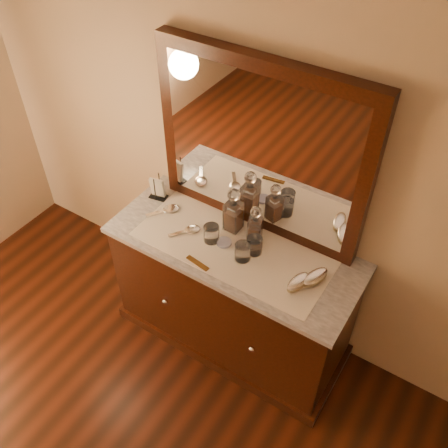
{
  "coord_description": "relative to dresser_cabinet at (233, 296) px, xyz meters",
  "views": [
    {
      "loc": [
        0.98,
        0.34,
        2.83
      ],
      "look_at": [
        0.0,
        1.85,
        1.1
      ],
      "focal_mm": 39.65,
      "sensor_mm": 36.0,
      "label": 1
    }
  ],
  "objects": [
    {
      "name": "decanter_left",
      "position": [
        -0.08,
        0.12,
        0.55
      ],
      "size": [
        0.09,
        0.09,
        0.29
      ],
      "color": "brown",
      "rests_on": "lace_runner"
    },
    {
      "name": "brush_near",
      "position": [
        0.42,
        -0.06,
        0.47
      ],
      "size": [
        0.1,
        0.17,
        0.04
      ],
      "color": "#8C7B56",
      "rests_on": "lace_runner"
    },
    {
      "name": "comb",
      "position": [
        -0.09,
        -0.22,
        0.45
      ],
      "size": [
        0.15,
        0.05,
        0.01
      ],
      "primitive_type": "cube",
      "rotation": [
        0.0,
        0.0,
        -0.14
      ],
      "color": "brown",
      "rests_on": "lace_runner"
    },
    {
      "name": "dresser_cabinet",
      "position": [
        0.0,
        0.0,
        0.0
      ],
      "size": [
        1.4,
        0.55,
        0.82
      ],
      "primitive_type": "cube",
      "color": "black",
      "rests_on": "floor"
    },
    {
      "name": "knob_left",
      "position": [
        -0.3,
        -0.28,
        0.04
      ],
      "size": [
        0.04,
        0.04,
        0.04
      ],
      "primitive_type": "sphere",
      "color": "silver",
      "rests_on": "dresser_cabinet"
    },
    {
      "name": "mirror_frame",
      "position": [
        0.0,
        0.25,
        0.94
      ],
      "size": [
        1.2,
        0.08,
        1.0
      ],
      "primitive_type": "cube",
      "color": "black",
      "rests_on": "marble_top"
    },
    {
      "name": "pin_dish",
      "position": [
        -0.05,
        -0.01,
        0.45
      ],
      "size": [
        0.11,
        0.11,
        0.01
      ],
      "primitive_type": "cylinder",
      "rotation": [
        0.0,
        0.0,
        -0.4
      ],
      "color": "white",
      "rests_on": "lace_runner"
    },
    {
      "name": "knob_right",
      "position": [
        0.3,
        -0.28,
        0.04
      ],
      "size": [
        0.04,
        0.04,
        0.04
      ],
      "primitive_type": "sphere",
      "color": "silver",
      "rests_on": "dresser_cabinet"
    },
    {
      "name": "napkin_rack",
      "position": [
        -0.61,
        0.1,
        0.5
      ],
      "size": [
        0.12,
        0.08,
        0.16
      ],
      "color": "black",
      "rests_on": "marble_top"
    },
    {
      "name": "hand_mirror_outer",
      "position": [
        -0.48,
        0.04,
        0.45
      ],
      "size": [
        0.16,
        0.2,
        0.02
      ],
      "color": "silver",
      "rests_on": "lace_runner"
    },
    {
      "name": "mirror_glass",
      "position": [
        0.0,
        0.21,
        0.94
      ],
      "size": [
        1.06,
        0.01,
        0.86
      ],
      "primitive_type": "cube",
      "color": "white",
      "rests_on": "marble_top"
    },
    {
      "name": "marble_top",
      "position": [
        0.0,
        0.0,
        0.42
      ],
      "size": [
        1.44,
        0.59,
        0.03
      ],
      "primitive_type": "cube",
      "color": "silver",
      "rests_on": "dresser_cabinet"
    },
    {
      "name": "tumblers",
      "position": [
        0.03,
        -0.02,
        0.49
      ],
      "size": [
        0.33,
        0.16,
        0.1
      ],
      "color": "white",
      "rests_on": "lace_runner"
    },
    {
      "name": "lace_runner",
      "position": [
        0.0,
        -0.02,
        0.44
      ],
      "size": [
        1.1,
        0.45,
        0.0
      ],
      "primitive_type": "cube",
      "color": "silver",
      "rests_on": "marble_top"
    },
    {
      "name": "dresser_plinth",
      "position": [
        0.0,
        0.0,
        -0.37
      ],
      "size": [
        1.46,
        0.59,
        0.08
      ],
      "primitive_type": "cube",
      "color": "black",
      "rests_on": "floor"
    },
    {
      "name": "decanter_right",
      "position": [
        0.08,
        0.09,
        0.54
      ],
      "size": [
        0.09,
        0.09,
        0.25
      ],
      "color": "brown",
      "rests_on": "lace_runner"
    },
    {
      "name": "hand_mirror_inner",
      "position": [
        -0.27,
        -0.04,
        0.45
      ],
      "size": [
        0.15,
        0.18,
        0.02
      ],
      "color": "silver",
      "rests_on": "lace_runner"
    },
    {
      "name": "brush_far",
      "position": [
        0.48,
        0.02,
        0.47
      ],
      "size": [
        0.12,
        0.18,
        0.05
      ],
      "color": "#8C7B56",
      "rests_on": "lace_runner"
    }
  ]
}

